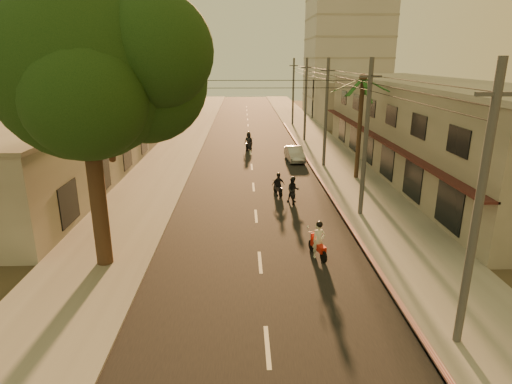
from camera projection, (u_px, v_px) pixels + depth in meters
ground at (262, 285)px, 17.65m from camera, size 160.00×160.00×0.00m
road at (252, 167)px, 36.72m from camera, size 10.00×140.00×0.02m
sidewalk_right at (338, 166)px, 36.93m from camera, size 5.00×140.00×0.12m
sidewalk_left at (164, 167)px, 36.49m from camera, size 5.00×140.00×0.12m
curb_stripe at (321, 181)px, 32.08m from camera, size 0.20×60.00×0.20m
shophouse_row at (427, 128)px, 34.13m from camera, size 8.80×34.20×7.30m
left_building at (53, 153)px, 29.82m from camera, size 8.20×24.20×5.20m
distant_tower at (348, 25)px, 67.35m from camera, size 12.10×12.10×28.00m
broadleaf_tree at (94, 70)px, 16.97m from camera, size 9.60×8.70×12.10m
palm_tree at (363, 84)px, 31.01m from camera, size 5.00×5.00×8.20m
utility_poles at (327, 89)px, 34.95m from camera, size 1.20×48.26×9.00m
filler_right at (347, 102)px, 60.08m from camera, size 8.00×14.00×6.00m
filler_left_near at (127, 120)px, 49.01m from camera, size 8.00×14.00×4.40m
filler_left_far at (157, 95)px, 65.79m from camera, size 8.00×14.00×7.00m
scooter_red at (318, 241)px, 19.86m from camera, size 0.92×1.79×1.81m
scooter_mid_a at (293, 190)px, 27.60m from camera, size 0.88×1.74×1.71m
scooter_mid_b at (278, 185)px, 28.98m from camera, size 1.06×1.58×1.58m
scooter_far_a at (249, 142)px, 43.38m from camera, size 1.18×1.85×1.87m
parked_car at (295, 154)px, 38.81m from camera, size 1.88×4.09×1.29m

